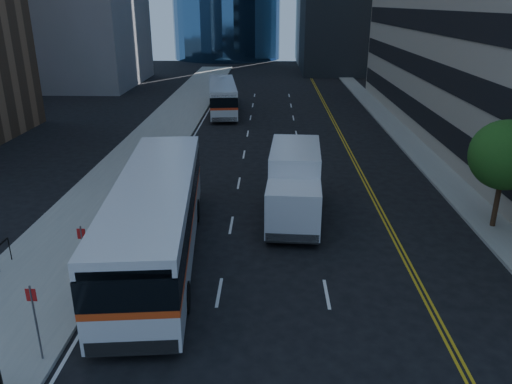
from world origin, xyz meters
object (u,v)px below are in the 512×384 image
Objects in this scene: street_tree at (505,155)px; bus_rear at (222,96)px; box_truck at (294,183)px; bus_front at (157,216)px.

street_tree is 30.58m from bus_rear.
street_tree is at bearing -66.62° from bus_rear.
bus_rear is at bearing 106.56° from box_truck.
street_tree is 0.37× the size of bus_front.
bus_rear is (-0.04, 29.72, -0.34)m from bus_front.
bus_rear is at bearing 120.14° from street_tree.
box_truck is (5.84, 4.44, -0.13)m from bus_front.
bus_rear is at bearing 84.74° from bus_front.
street_tree is at bearing -3.22° from box_truck.
bus_front is (-15.28, -3.34, -1.73)m from street_tree.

